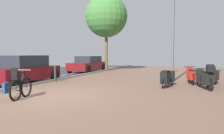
{
  "coord_description": "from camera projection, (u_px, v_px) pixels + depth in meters",
  "views": [
    {
      "loc": [
        4.72,
        -6.46,
        1.47
      ],
      "look_at": [
        1.75,
        1.75,
        0.95
      ],
      "focal_mm": 34.56,
      "sensor_mm": 36.0,
      "label": 1
    }
  ],
  "objects": [
    {
      "name": "ground",
      "position": [
        85.0,
        98.0,
        7.27
      ],
      "size": [
        21.0,
        40.0,
        0.13
      ],
      "color": "#292D35"
    },
    {
      "name": "bicycle_foreground",
      "position": [
        19.0,
        87.0,
        7.13
      ],
      "size": [
        0.56,
        1.35,
        1.08
      ],
      "color": "black",
      "rests_on": "ground"
    },
    {
      "name": "scooter_near",
      "position": [
        167.0,
        78.0,
        9.6
      ],
      "size": [
        0.65,
        1.72,
        0.78
      ],
      "color": "black",
      "rests_on": "ground"
    },
    {
      "name": "scooter_mid",
      "position": [
        212.0,
        76.0,
        10.19
      ],
      "size": [
        0.8,
        1.57,
        1.03
      ],
      "color": "black",
      "rests_on": "ground"
    },
    {
      "name": "scooter_far",
      "position": [
        191.0,
        76.0,
        10.74
      ],
      "size": [
        0.58,
        1.75,
        0.87
      ],
      "color": "black",
      "rests_on": "ground"
    },
    {
      "name": "scooter_extra",
      "position": [
        206.0,
        78.0,
        9.04
      ],
      "size": [
        0.78,
        1.78,
        1.03
      ],
      "color": "black",
      "rests_on": "ground"
    },
    {
      "name": "parked_car_near",
      "position": [
        24.0,
        70.0,
        11.13
      ],
      "size": [
        1.78,
        4.02,
        1.41
      ],
      "color": "maroon",
      "rests_on": "ground"
    },
    {
      "name": "parked_car_far",
      "position": [
        88.0,
        64.0,
        18.28
      ],
      "size": [
        1.81,
        4.16,
        1.31
      ],
      "color": "maroon",
      "rests_on": "ground"
    },
    {
      "name": "lamp_post",
      "position": [
        173.0,
        19.0,
        11.16
      ],
      "size": [
        0.2,
        0.52,
        5.98
      ],
      "color": "slate",
      "rests_on": "ground"
    },
    {
      "name": "street_tree",
      "position": [
        106.0,
        16.0,
        19.08
      ],
      "size": [
        3.74,
        3.74,
        6.72
      ],
      "color": "brown",
      "rests_on": "ground"
    },
    {
      "name": "bollard_far",
      "position": [
        55.0,
        74.0,
        11.52
      ],
      "size": [
        0.12,
        0.12,
        0.87
      ],
      "color": "#38383D",
      "rests_on": "ground"
    }
  ]
}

